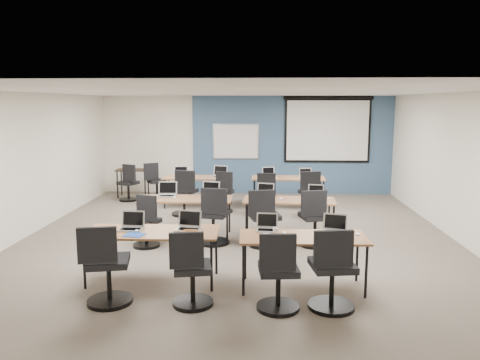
# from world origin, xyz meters

# --- Properties ---
(floor) EXTENTS (8.00, 9.00, 0.02)m
(floor) POSITION_xyz_m (0.00, 0.00, 0.00)
(floor) COLOR #6B6354
(floor) RESTS_ON ground
(ceiling) EXTENTS (8.00, 9.00, 0.02)m
(ceiling) POSITION_xyz_m (0.00, 0.00, 2.70)
(ceiling) COLOR white
(ceiling) RESTS_ON ground
(wall_back) EXTENTS (8.00, 0.04, 2.70)m
(wall_back) POSITION_xyz_m (0.00, 4.50, 1.35)
(wall_back) COLOR beige
(wall_back) RESTS_ON ground
(wall_front) EXTENTS (8.00, 0.04, 2.70)m
(wall_front) POSITION_xyz_m (0.00, -4.50, 1.35)
(wall_front) COLOR beige
(wall_front) RESTS_ON ground
(wall_left) EXTENTS (0.04, 9.00, 2.70)m
(wall_left) POSITION_xyz_m (-4.00, 0.00, 1.35)
(wall_left) COLOR beige
(wall_left) RESTS_ON ground
(wall_right) EXTENTS (0.04, 9.00, 2.70)m
(wall_right) POSITION_xyz_m (4.00, 0.00, 1.35)
(wall_right) COLOR beige
(wall_right) RESTS_ON ground
(blue_accent_panel) EXTENTS (5.50, 0.04, 2.70)m
(blue_accent_panel) POSITION_xyz_m (1.25, 4.47, 1.35)
(blue_accent_panel) COLOR #3D5977
(blue_accent_panel) RESTS_ON wall_back
(whiteboard) EXTENTS (1.28, 0.03, 0.98)m
(whiteboard) POSITION_xyz_m (-0.30, 4.43, 1.45)
(whiteboard) COLOR #ABAFB7
(whiteboard) RESTS_ON wall_back
(projector_screen) EXTENTS (2.40, 0.10, 1.82)m
(projector_screen) POSITION_xyz_m (2.20, 4.41, 1.89)
(projector_screen) COLOR black
(projector_screen) RESTS_ON wall_back
(training_table_front_left) EXTENTS (1.85, 0.77, 0.73)m
(training_table_front_left) POSITION_xyz_m (-1.09, -2.21, 0.69)
(training_table_front_left) COLOR #9A5E2A
(training_table_front_left) RESTS_ON floor
(training_table_front_right) EXTENTS (1.70, 0.71, 0.73)m
(training_table_front_right) POSITION_xyz_m (1.00, -2.36, 0.68)
(training_table_front_right) COLOR brown
(training_table_front_right) RESTS_ON floor
(training_table_mid_left) EXTENTS (1.73, 0.72, 0.73)m
(training_table_mid_left) POSITION_xyz_m (-1.00, 0.09, 0.68)
(training_table_mid_left) COLOR brown
(training_table_mid_left) RESTS_ON floor
(training_table_mid_right) EXTENTS (1.69, 0.70, 0.73)m
(training_table_mid_right) POSITION_xyz_m (0.94, 0.06, 0.68)
(training_table_mid_right) COLOR olive
(training_table_mid_right) RESTS_ON floor
(training_table_back_left) EXTENTS (1.67, 0.70, 0.73)m
(training_table_back_left) POSITION_xyz_m (-1.12, 2.67, 0.68)
(training_table_back_left) COLOR olive
(training_table_back_left) RESTS_ON floor
(training_table_back_right) EXTENTS (1.75, 0.73, 0.73)m
(training_table_back_right) POSITION_xyz_m (1.06, 2.70, 0.68)
(training_table_back_right) COLOR olive
(training_table_back_right) RESTS_ON floor
(laptop_0) EXTENTS (0.33, 0.28, 0.25)m
(laptop_0) POSITION_xyz_m (-1.40, -2.13, 0.79)
(laptop_0) COLOR #B7B7BD
(laptop_0) RESTS_ON training_table_front_left
(mouse_0) EXTENTS (0.08, 0.11, 0.03)m
(mouse_0) POSITION_xyz_m (-1.29, -2.25, 0.74)
(mouse_0) COLOR white
(mouse_0) RESTS_ON training_table_front_left
(task_chair_0) EXTENTS (0.57, 0.57, 1.04)m
(task_chair_0) POSITION_xyz_m (-1.48, -3.02, 0.43)
(task_chair_0) COLOR black
(task_chair_0) RESTS_ON floor
(laptop_1) EXTENTS (0.34, 0.29, 0.26)m
(laptop_1) POSITION_xyz_m (-0.59, -2.09, 0.79)
(laptop_1) COLOR silver
(laptop_1) RESTS_ON training_table_front_left
(mouse_1) EXTENTS (0.08, 0.11, 0.04)m
(mouse_1) POSITION_xyz_m (-0.40, -2.31, 0.74)
(mouse_1) COLOR white
(mouse_1) RESTS_ON training_table_front_left
(task_chair_1) EXTENTS (0.51, 0.51, 0.99)m
(task_chair_1) POSITION_xyz_m (-0.42, -3.02, 0.41)
(task_chair_1) COLOR black
(task_chair_1) RESTS_ON floor
(laptop_2) EXTENTS (0.30, 0.26, 0.23)m
(laptop_2) POSITION_xyz_m (0.52, -2.08, 0.79)
(laptop_2) COLOR silver
(laptop_2) RESTS_ON training_table_front_right
(mouse_2) EXTENTS (0.07, 0.10, 0.03)m
(mouse_2) POSITION_xyz_m (0.75, -2.24, 0.74)
(mouse_2) COLOR white
(mouse_2) RESTS_ON training_table_front_right
(task_chair_2) EXTENTS (0.53, 0.53, 1.01)m
(task_chair_2) POSITION_xyz_m (0.64, -3.10, 0.42)
(task_chair_2) COLOR black
(task_chair_2) RESTS_ON floor
(laptop_3) EXTENTS (0.33, 0.28, 0.25)m
(laptop_3) POSITION_xyz_m (1.46, -2.17, 0.79)
(laptop_3) COLOR silver
(laptop_3) RESTS_ON training_table_front_right
(mouse_3) EXTENTS (0.07, 0.10, 0.03)m
(mouse_3) POSITION_xyz_m (1.74, -2.26, 0.74)
(mouse_3) COLOR white
(mouse_3) RESTS_ON training_table_front_right
(task_chair_3) EXTENTS (0.57, 0.57, 1.05)m
(task_chair_3) POSITION_xyz_m (1.30, -3.04, 0.44)
(task_chair_3) COLOR black
(task_chair_3) RESTS_ON floor
(laptop_4) EXTENTS (0.36, 0.30, 0.27)m
(laptop_4) POSITION_xyz_m (-1.39, 0.29, 0.80)
(laptop_4) COLOR silver
(laptop_4) RESTS_ON training_table_mid_left
(mouse_4) EXTENTS (0.06, 0.09, 0.03)m
(mouse_4) POSITION_xyz_m (-1.21, 0.12, 0.74)
(mouse_4) COLOR white
(mouse_4) RESTS_ON training_table_mid_left
(task_chair_4) EXTENTS (0.50, 0.47, 0.96)m
(task_chair_4) POSITION_xyz_m (-1.57, -0.66, 0.39)
(task_chair_4) COLOR black
(task_chair_4) RESTS_ON floor
(laptop_5) EXTENTS (0.36, 0.30, 0.27)m
(laptop_5) POSITION_xyz_m (-0.55, 0.36, 0.80)
(laptop_5) COLOR #BABABC
(laptop_5) RESTS_ON training_table_mid_left
(mouse_5) EXTENTS (0.09, 0.11, 0.04)m
(mouse_5) POSITION_xyz_m (-0.33, 0.10, 0.74)
(mouse_5) COLOR white
(mouse_5) RESTS_ON training_table_mid_left
(task_chair_5) EXTENTS (0.57, 0.57, 1.05)m
(task_chair_5) POSITION_xyz_m (-0.42, -0.42, 0.44)
(task_chair_5) COLOR black
(task_chair_5) RESTS_ON floor
(laptop_6) EXTENTS (0.33, 0.28, 0.25)m
(laptop_6) POSITION_xyz_m (0.51, 0.32, 0.79)
(laptop_6) COLOR #BEBEBE
(laptop_6) RESTS_ON training_table_mid_right
(mouse_6) EXTENTS (0.08, 0.11, 0.04)m
(mouse_6) POSITION_xyz_m (0.79, 0.07, 0.74)
(mouse_6) COLOR white
(mouse_6) RESTS_ON training_table_mid_right
(task_chair_6) EXTENTS (0.57, 0.57, 1.04)m
(task_chair_6) POSITION_xyz_m (0.48, -0.51, 0.43)
(task_chair_6) COLOR black
(task_chair_6) RESTS_ON floor
(laptop_7) EXTENTS (0.30, 0.25, 0.23)m
(laptop_7) POSITION_xyz_m (1.47, 0.34, 0.79)
(laptop_7) COLOR #B0B0B0
(laptop_7) RESTS_ON training_table_mid_right
(mouse_7) EXTENTS (0.06, 0.09, 0.03)m
(mouse_7) POSITION_xyz_m (1.68, 0.13, 0.74)
(mouse_7) COLOR white
(mouse_7) RESTS_ON training_table_mid_right
(task_chair_7) EXTENTS (0.56, 0.56, 1.03)m
(task_chair_7) POSITION_xyz_m (1.37, -0.45, 0.43)
(task_chair_7) COLOR black
(task_chair_7) RESTS_ON floor
(laptop_8) EXTENTS (0.33, 0.28, 0.25)m
(laptop_8) POSITION_xyz_m (-1.55, 2.69, 0.79)
(laptop_8) COLOR #BCBCC3
(laptop_8) RESTS_ON training_table_back_left
(mouse_8) EXTENTS (0.08, 0.11, 0.04)m
(mouse_8) POSITION_xyz_m (-1.26, 2.49, 0.74)
(mouse_8) COLOR white
(mouse_8) RESTS_ON training_table_back_left
(task_chair_8) EXTENTS (0.58, 0.57, 1.05)m
(task_chair_8) POSITION_xyz_m (-1.30, 1.73, 0.44)
(task_chair_8) COLOR black
(task_chair_8) RESTS_ON floor
(laptop_9) EXTENTS (0.36, 0.31, 0.27)m
(laptop_9) POSITION_xyz_m (-0.58, 2.68, 0.80)
(laptop_9) COLOR silver
(laptop_9) RESTS_ON training_table_back_left
(mouse_9) EXTENTS (0.10, 0.12, 0.04)m
(mouse_9) POSITION_xyz_m (-0.42, 2.48, 0.74)
(mouse_9) COLOR white
(mouse_9) RESTS_ON training_table_back_left
(task_chair_9) EXTENTS (0.51, 0.49, 0.97)m
(task_chair_9) POSITION_xyz_m (-0.46, 2.04, 0.40)
(task_chair_9) COLOR black
(task_chair_9) RESTS_ON floor
(laptop_10) EXTENTS (0.31, 0.26, 0.23)m
(laptop_10) POSITION_xyz_m (0.59, 2.77, 0.79)
(laptop_10) COLOR silver
(laptop_10) RESTS_ON training_table_back_right
(mouse_10) EXTENTS (0.06, 0.10, 0.03)m
(mouse_10) POSITION_xyz_m (0.77, 2.58, 0.74)
(mouse_10) COLOR white
(mouse_10) RESTS_ON training_table_back_right
(task_chair_10) EXTENTS (0.50, 0.50, 0.99)m
(task_chair_10) POSITION_xyz_m (0.53, 1.80, 0.41)
(task_chair_10) COLOR black
(task_chair_10) RESTS_ON floor
(laptop_11) EXTENTS (0.30, 0.26, 0.23)m
(laptop_11) POSITION_xyz_m (1.47, 2.62, 0.79)
(laptop_11) COLOR silver
(laptop_11) RESTS_ON training_table_back_right
(mouse_11) EXTENTS (0.08, 0.11, 0.04)m
(mouse_11) POSITION_xyz_m (1.58, 2.55, 0.74)
(mouse_11) COLOR white
(mouse_11) RESTS_ON training_table_back_right
(task_chair_11) EXTENTS (0.57, 0.56, 1.04)m
(task_chair_11) POSITION_xyz_m (1.53, 1.75, 0.43)
(task_chair_11) COLOR black
(task_chair_11) RESTS_ON floor
(blue_mousepad) EXTENTS (0.30, 0.26, 0.01)m
(blue_mousepad) POSITION_xyz_m (-1.29, -2.42, 0.73)
(blue_mousepad) COLOR #1B43A1
(blue_mousepad) RESTS_ON training_table_front_left
(snack_bowl) EXTENTS (0.24, 0.24, 0.05)m
(snack_bowl) POSITION_xyz_m (-0.54, -2.37, 0.76)
(snack_bowl) COLOR brown
(snack_bowl) RESTS_ON training_table_front_left
(snack_plate) EXTENTS (0.17, 0.17, 0.01)m
(snack_plate) POSITION_xyz_m (0.51, -2.35, 0.74)
(snack_plate) COLOR white
(snack_plate) RESTS_ON training_table_front_right
(coffee_cup) EXTENTS (0.08, 0.08, 0.06)m
(coffee_cup) POSITION_xyz_m (0.63, -2.28, 0.77)
(coffee_cup) COLOR silver
(coffee_cup) RESTS_ON snack_plate
(utility_table) EXTENTS (0.86, 0.48, 0.75)m
(utility_table) POSITION_xyz_m (-3.03, 3.76, 0.65)
(utility_table) COLOR black
(utility_table) RESTS_ON floor
(spare_chair_a) EXTENTS (0.53, 0.48, 0.96)m
(spare_chair_a) POSITION_xyz_m (-2.38, 3.57, 0.39)
(spare_chair_a) COLOR black
(spare_chair_a) RESTS_ON floor
(spare_chair_b) EXTENTS (0.52, 0.48, 0.97)m
(spare_chair_b) POSITION_xyz_m (-3.00, 3.22, 0.40)
(spare_chair_b) COLOR black
(spare_chair_b) RESTS_ON floor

